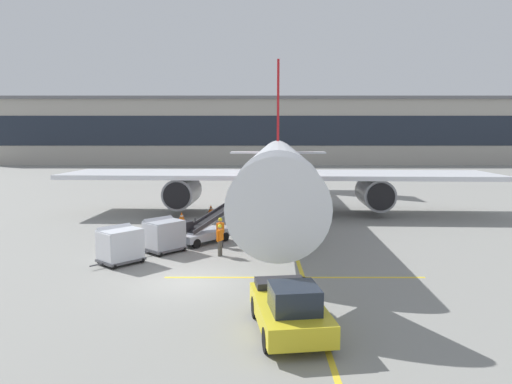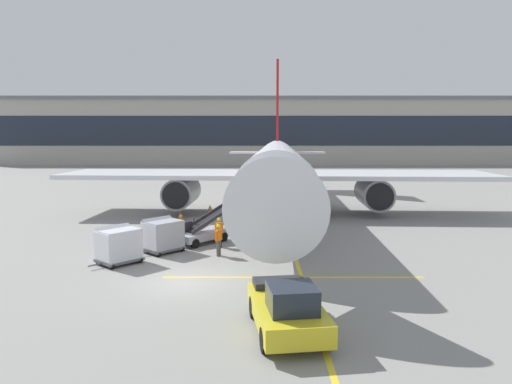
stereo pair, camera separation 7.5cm
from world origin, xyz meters
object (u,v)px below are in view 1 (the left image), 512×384
at_px(safety_cone_wingtip, 180,217).
at_px(parked_airplane, 277,169).
at_px(baggage_cart_lead, 162,234).
at_px(belt_loader, 204,229).
at_px(baggage_cart_second, 118,244).
at_px(ground_crew_by_carts, 148,235).
at_px(ground_crew_marshaller, 219,238).
at_px(ground_crew_by_loader, 219,230).
at_px(safety_cone_engine_keepout, 210,209).
at_px(pushback_tug, 288,308).
at_px(ground_crew_wingwalker, 160,231).

bearing_deg(safety_cone_wingtip, parked_airplane, 26.80).
bearing_deg(baggage_cart_lead, belt_loader, 49.59).
xyz_separation_m(baggage_cart_second, ground_crew_by_carts, (1.01, 2.12, -0.00)).
distance_m(baggage_cart_second, ground_crew_marshaller, 5.21).
xyz_separation_m(ground_crew_by_loader, safety_cone_engine_keepout, (-1.70, 11.82, -0.64)).
bearing_deg(ground_crew_by_carts, belt_loader, 43.48).
distance_m(belt_loader, safety_cone_wingtip, 7.52).
bearing_deg(ground_crew_by_carts, safety_cone_wingtip, 88.56).
bearing_deg(belt_loader, parked_airplane, 65.60).
distance_m(baggage_cart_second, ground_crew_by_loader, 6.00).
height_order(baggage_cart_second, pushback_tug, baggage_cart_second).
height_order(parked_airplane, pushback_tug, parked_airplane).
bearing_deg(ground_crew_by_loader, ground_crew_marshaller, -86.27).
xyz_separation_m(parked_airplane, ground_crew_by_loader, (-3.91, -12.13, -2.76)).
bearing_deg(safety_cone_engine_keepout, belt_loader, -86.24).
bearing_deg(ground_crew_by_carts, ground_crew_wingwalker, 72.84).
bearing_deg(safety_cone_engine_keepout, pushback_tug, -78.38).
xyz_separation_m(belt_loader, ground_crew_marshaller, (1.14, -3.31, 0.19)).
relative_size(baggage_cart_second, safety_cone_engine_keepout, 3.44).
height_order(ground_crew_by_carts, safety_cone_wingtip, ground_crew_by_carts).
distance_m(ground_crew_marshaller, ground_crew_wingwalker, 4.06).
bearing_deg(pushback_tug, safety_cone_wingtip, 108.50).
distance_m(baggage_cart_second, pushback_tug, 11.65).
bearing_deg(pushback_tug, ground_crew_marshaller, 107.15).
distance_m(belt_loader, baggage_cart_lead, 3.21).
relative_size(baggage_cart_lead, ground_crew_by_loader, 1.46).
bearing_deg(baggage_cart_lead, ground_crew_marshaller, -15.18).
distance_m(ground_crew_wingwalker, safety_cone_engine_keepout, 12.04).
bearing_deg(ground_crew_by_carts, ground_crew_by_loader, 20.01).
xyz_separation_m(ground_crew_by_carts, safety_cone_engine_keepout, (2.14, 13.22, -0.64)).
height_order(parked_airplane, baggage_cart_second, parked_airplane).
relative_size(ground_crew_by_carts, ground_crew_wingwalker, 1.00).
xyz_separation_m(belt_loader, baggage_cart_lead, (-2.08, -2.44, 0.19)).
height_order(parked_airplane, baggage_cart_lead, parked_airplane).
distance_m(baggage_cart_lead, ground_crew_by_carts, 0.80).
distance_m(ground_crew_marshaller, safety_cone_wingtip, 11.03).
bearing_deg(baggage_cart_lead, safety_cone_engine_keepout, 83.90).
relative_size(belt_loader, ground_crew_marshaller, 2.86).
distance_m(belt_loader, baggage_cart_second, 6.16).
bearing_deg(belt_loader, ground_crew_by_carts, -136.52).
bearing_deg(ground_crew_marshaller, baggage_cart_lead, 164.82).
xyz_separation_m(baggage_cart_second, ground_crew_by_loader, (4.85, 3.52, -0.00)).
distance_m(parked_airplane, safety_cone_wingtip, 9.07).
bearing_deg(safety_cone_wingtip, safety_cone_engine_keepout, 61.43).
bearing_deg(pushback_tug, ground_crew_wingwalker, 119.15).
bearing_deg(ground_crew_wingwalker, baggage_cart_lead, -72.17).
relative_size(baggage_cart_lead, ground_crew_wingwalker, 1.46).
bearing_deg(baggage_cart_lead, ground_crew_wingwalker, 107.83).
height_order(baggage_cart_second, ground_crew_by_carts, baggage_cart_second).
height_order(belt_loader, ground_crew_by_loader, belt_loader).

